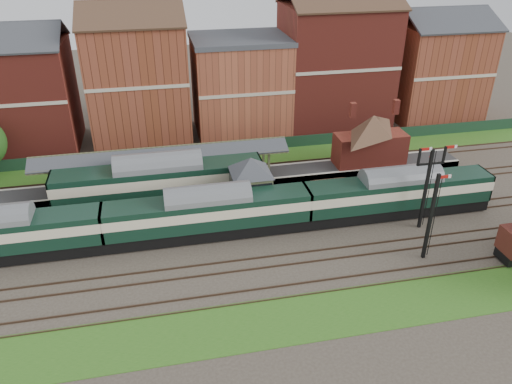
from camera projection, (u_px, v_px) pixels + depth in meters
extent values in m
plane|color=#473D33|center=(289.00, 227.00, 47.00)|extent=(160.00, 160.00, 0.00)
cube|color=#2D6619|center=(254.00, 157.00, 60.71)|extent=(90.00, 4.50, 0.06)
cube|color=#2D6619|center=(332.00, 313.00, 36.68)|extent=(90.00, 5.00, 0.06)
cube|color=#193823|center=(251.00, 145.00, 62.08)|extent=(90.00, 0.12, 1.50)
cube|color=#2D2D2D|center=(221.00, 181.00, 54.22)|extent=(55.00, 3.40, 1.00)
cube|color=#586D4D|center=(251.00, 202.00, 48.67)|extent=(3.40, 3.20, 2.40)
cube|color=#4C4E30|center=(251.00, 182.00, 47.61)|extent=(3.60, 3.40, 2.00)
pyramid|color=#383A3F|center=(251.00, 165.00, 46.74)|extent=(5.40, 5.40, 1.60)
cube|color=brown|center=(329.00, 195.00, 50.16)|extent=(3.00, 2.40, 2.20)
cube|color=#4C3323|center=(332.00, 185.00, 48.90)|extent=(3.20, 1.34, 0.79)
cube|color=#4C3323|center=(328.00, 179.00, 50.02)|extent=(3.20, 1.34, 0.79)
cube|color=maroon|center=(370.00, 149.00, 56.21)|extent=(8.00, 3.00, 3.50)
pyramid|color=#4C3323|center=(373.00, 125.00, 54.84)|extent=(8.10, 8.10, 2.20)
cube|color=maroon|center=(352.00, 122.00, 54.14)|extent=(0.60, 0.60, 1.60)
cube|color=maroon|center=(394.00, 119.00, 55.05)|extent=(0.60, 0.60, 1.60)
cube|color=#4C4E30|center=(51.00, 183.00, 48.98)|extent=(0.22, 0.22, 3.40)
cube|color=#4C4E30|center=(263.00, 154.00, 55.18)|extent=(0.22, 0.22, 3.40)
cube|color=#383A3F|center=(162.00, 155.00, 50.35)|extent=(26.00, 1.99, 0.90)
cube|color=#383A3F|center=(162.00, 147.00, 51.98)|extent=(26.00, 1.99, 0.90)
cube|color=#4C4E30|center=(162.00, 147.00, 50.98)|extent=(26.00, 0.20, 0.20)
cube|color=black|center=(426.00, 190.00, 45.09)|extent=(0.25, 0.25, 8.00)
cube|color=black|center=(430.00, 164.00, 43.84)|extent=(2.60, 0.18, 0.18)
cube|color=#B2140F|center=(426.00, 149.00, 43.03)|extent=(1.10, 0.08, 0.25)
cube|color=#B2140F|center=(452.00, 147.00, 43.46)|extent=(1.10, 0.08, 0.25)
cube|color=black|center=(431.00, 218.00, 40.87)|extent=(0.25, 0.25, 8.00)
cube|color=#B2140F|center=(445.00, 177.00, 39.19)|extent=(1.10, 0.08, 0.25)
cube|color=maroon|center=(13.00, 98.00, 60.27)|extent=(14.00, 10.00, 13.00)
cube|color=brown|center=(138.00, 82.00, 62.50)|extent=(12.00, 10.00, 15.00)
cube|color=#A45135|center=(241.00, 88.00, 65.56)|extent=(12.00, 10.00, 12.00)
cube|color=maroon|center=(335.00, 67.00, 66.95)|extent=(14.00, 10.00, 16.00)
cube|color=brown|center=(435.00, 72.00, 70.38)|extent=(12.00, 10.00, 13.00)
cube|color=black|center=(209.00, 229.00, 45.30)|extent=(18.29, 2.56, 1.12)
cube|color=#112E21|center=(208.00, 212.00, 44.39)|extent=(18.29, 2.85, 2.64)
cube|color=beige|center=(208.00, 209.00, 44.24)|extent=(18.31, 2.89, 0.91)
cube|color=slate|center=(208.00, 197.00, 43.68)|extent=(18.29, 2.85, 0.61)
cube|color=black|center=(396.00, 208.00, 48.60)|extent=(18.29, 2.56, 1.12)
cube|color=#112E21|center=(399.00, 192.00, 47.69)|extent=(18.29, 2.85, 2.64)
cube|color=beige|center=(399.00, 189.00, 47.54)|extent=(18.31, 2.89, 0.91)
cube|color=slate|center=(401.00, 178.00, 46.98)|extent=(18.29, 2.85, 0.61)
cube|color=black|center=(162.00, 199.00, 50.12)|extent=(20.42, 2.86, 1.25)
cube|color=#112E21|center=(160.00, 180.00, 49.11)|extent=(20.42, 3.18, 2.95)
cube|color=beige|center=(159.00, 177.00, 48.94)|extent=(20.44, 3.22, 1.02)
cube|color=slate|center=(158.00, 165.00, 48.32)|extent=(20.42, 3.18, 0.68)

